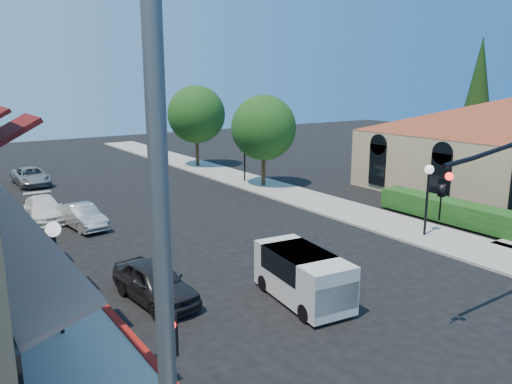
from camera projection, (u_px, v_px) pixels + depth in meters
ground at (472, 370)px, 13.22m from camera, size 120.00×120.00×0.00m
sidewalk_right at (227, 175)px, 39.74m from camera, size 3.50×50.00×0.12m
curb_red_strip at (115, 322)px, 15.84m from camera, size 0.25×10.00×0.06m
mission_building at (512, 136)px, 33.77m from camera, size 30.12×30.12×6.40m
hedge at (446, 222)px, 26.91m from camera, size 1.40×8.00×1.10m
conifer_far at (478, 93)px, 41.74m from camera, size 3.20×3.20×11.00m
street_tree_a at (264, 128)px, 34.83m from camera, size 4.56×4.56×6.48m
street_tree_b at (196, 115)px, 42.79m from camera, size 4.94×4.94×7.02m
secondary_signal at (169, 362)px, 9.42m from camera, size 0.28×0.42×3.32m
cobra_streetlight at (194, 294)px, 5.39m from camera, size 3.60×0.25×9.31m
lamppost_left_near at (55, 250)px, 14.35m from camera, size 0.44×0.44×3.57m
lamppost_right_near at (428, 182)px, 23.74m from camera, size 0.44×0.44×3.57m
lamppost_right_far at (245, 146)px, 36.59m from camera, size 0.44×0.44×3.57m
white_van at (303, 274)px, 17.09m from camera, size 2.17×4.14×1.76m
parked_car_a at (155, 282)px, 17.21m from camera, size 2.01×4.17×1.37m
parked_car_b at (82, 216)px, 25.70m from camera, size 1.79×3.87×1.23m
parked_car_c at (44, 209)px, 27.12m from camera, size 1.96×4.38×1.25m
parked_car_d at (31, 176)px, 36.15m from camera, size 2.19×4.61×1.27m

